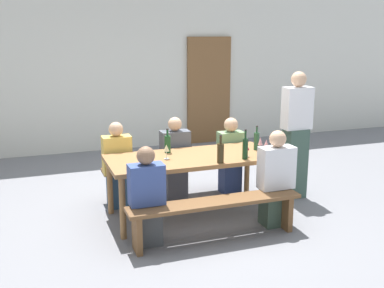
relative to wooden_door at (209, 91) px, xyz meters
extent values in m
plane|color=slate|center=(-1.63, -3.55, -1.05)|extent=(24.00, 24.00, 0.00)
cube|color=silver|center=(-1.63, 0.14, 0.55)|extent=(14.00, 0.20, 3.20)
cube|color=brown|center=(0.00, 0.00, 0.00)|extent=(0.90, 0.06, 2.10)
cube|color=olive|center=(-1.63, -3.55, -0.33)|extent=(2.03, 0.90, 0.05)
cylinder|color=olive|center=(-2.56, -3.94, -0.70)|extent=(0.07, 0.07, 0.70)
cylinder|color=olive|center=(-0.70, -3.94, -0.70)|extent=(0.07, 0.07, 0.70)
cylinder|color=olive|center=(-2.56, -3.16, -0.70)|extent=(0.07, 0.07, 0.70)
cylinder|color=olive|center=(-0.70, -3.16, -0.70)|extent=(0.07, 0.07, 0.70)
cube|color=brown|center=(-1.63, -4.30, -0.62)|extent=(1.93, 0.30, 0.04)
cube|color=brown|center=(-2.49, -4.30, -0.84)|extent=(0.06, 0.24, 0.41)
cube|color=brown|center=(-0.77, -4.30, -0.84)|extent=(0.06, 0.24, 0.41)
cube|color=brown|center=(-1.63, -2.80, -0.62)|extent=(1.93, 0.30, 0.04)
cube|color=brown|center=(-2.49, -2.80, -0.84)|extent=(0.06, 0.24, 0.41)
cube|color=brown|center=(-0.77, -2.80, -0.84)|extent=(0.06, 0.24, 0.41)
cylinder|color=#234C2D|center=(-0.76, -3.53, -0.19)|extent=(0.07, 0.07, 0.22)
cylinder|color=#234C2D|center=(-0.76, -3.53, -0.04)|extent=(0.02, 0.02, 0.08)
cylinder|color=black|center=(-0.76, -3.53, 0.00)|extent=(0.03, 0.03, 0.01)
cylinder|color=#143319|center=(-1.09, -3.88, -0.18)|extent=(0.07, 0.07, 0.24)
cylinder|color=#143319|center=(-1.09, -3.88, -0.01)|extent=(0.02, 0.02, 0.10)
cylinder|color=black|center=(-1.09, -3.88, 0.05)|extent=(0.03, 0.03, 0.01)
cylinder|color=#332814|center=(-1.42, -3.93, -0.19)|extent=(0.08, 0.08, 0.22)
cylinder|color=#332814|center=(-1.42, -3.93, -0.03)|extent=(0.03, 0.03, 0.09)
cylinder|color=black|center=(-1.42, -3.93, 0.02)|extent=(0.03, 0.03, 0.01)
cylinder|color=#194723|center=(-1.85, -3.28, -0.20)|extent=(0.08, 0.08, 0.21)
cylinder|color=#194723|center=(-1.85, -3.28, -0.05)|extent=(0.03, 0.03, 0.08)
cylinder|color=black|center=(-1.85, -3.28, -0.01)|extent=(0.03, 0.03, 0.01)
cylinder|color=silver|center=(-0.76, -3.63, -0.30)|extent=(0.06, 0.06, 0.01)
cylinder|color=silver|center=(-0.76, -3.63, -0.25)|extent=(0.01, 0.01, 0.08)
cone|color=#D18C93|center=(-0.76, -3.63, -0.17)|extent=(0.06, 0.06, 0.10)
cylinder|color=silver|center=(-1.03, -3.79, -0.30)|extent=(0.06, 0.06, 0.01)
cylinder|color=silver|center=(-1.03, -3.79, -0.26)|extent=(0.01, 0.01, 0.08)
cone|color=maroon|center=(-1.03, -3.79, -0.17)|extent=(0.07, 0.07, 0.09)
cylinder|color=silver|center=(-1.96, -3.57, -0.30)|extent=(0.06, 0.06, 0.01)
cylinder|color=silver|center=(-1.96, -3.57, -0.25)|extent=(0.01, 0.01, 0.09)
cone|color=beige|center=(-1.96, -3.57, -0.17)|extent=(0.07, 0.07, 0.08)
cylinder|color=silver|center=(-0.77, -3.81, -0.30)|extent=(0.06, 0.06, 0.01)
cylinder|color=silver|center=(-0.77, -3.81, -0.25)|extent=(0.01, 0.01, 0.09)
cone|color=#D18C93|center=(-0.77, -3.81, -0.16)|extent=(0.07, 0.07, 0.10)
cube|color=#3F4142|center=(-2.35, -4.15, -0.83)|extent=(0.28, 0.24, 0.45)
cube|color=#384C8C|center=(-2.35, -4.15, -0.39)|extent=(0.37, 0.20, 0.43)
sphere|color=#846047|center=(-2.35, -4.15, -0.08)|extent=(0.19, 0.19, 0.19)
cube|color=#394C3D|center=(-0.82, -4.15, -0.83)|extent=(0.30, 0.24, 0.45)
cube|color=silver|center=(-0.82, -4.15, -0.36)|extent=(0.40, 0.20, 0.48)
sphere|color=tan|center=(-0.82, -4.15, -0.02)|extent=(0.19, 0.19, 0.19)
cube|color=#304F6E|center=(-2.42, -2.95, -0.83)|extent=(0.27, 0.24, 0.45)
cube|color=gold|center=(-2.42, -2.95, -0.36)|extent=(0.36, 0.20, 0.48)
sphere|color=tan|center=(-2.42, -2.95, -0.03)|extent=(0.18, 0.18, 0.18)
cube|color=#4D4D57|center=(-1.65, -2.95, -0.83)|extent=(0.28, 0.24, 0.45)
cube|color=#4C515B|center=(-1.65, -2.95, -0.35)|extent=(0.38, 0.20, 0.49)
sphere|color=tan|center=(-1.65, -2.95, -0.02)|extent=(0.18, 0.18, 0.18)
cube|color=navy|center=(-0.85, -2.95, -0.83)|extent=(0.26, 0.24, 0.45)
cube|color=#729966|center=(-0.85, -2.95, -0.39)|extent=(0.35, 0.20, 0.42)
sphere|color=tan|center=(-0.85, -2.95, -0.08)|extent=(0.20, 0.20, 0.20)
cube|color=#395247|center=(-0.10, -3.39, -0.58)|extent=(0.28, 0.24, 0.95)
cube|color=silver|center=(-0.10, -3.39, 0.17)|extent=(0.38, 0.20, 0.55)
sphere|color=tan|center=(-0.10, -3.39, 0.55)|extent=(0.20, 0.20, 0.20)
camera|label=1|loc=(-3.46, -8.65, 1.17)|focal=43.79mm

